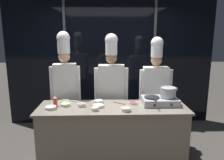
# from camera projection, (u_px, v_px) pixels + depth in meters

# --- Properties ---
(ground_plane) EXTENTS (24.00, 24.00, 0.00)m
(ground_plane) POSITION_uv_depth(u_px,v_px,m) (113.00, 160.00, 3.43)
(ground_plane) COLOR #47423D
(window_wall_back) EXTENTS (4.38, 0.09, 2.70)m
(window_wall_back) POSITION_uv_depth(u_px,v_px,m) (110.00, 62.00, 4.66)
(window_wall_back) COLOR black
(window_wall_back) RESTS_ON ground_plane
(demo_counter) EXTENTS (2.21, 0.69, 0.89)m
(demo_counter) POSITION_uv_depth(u_px,v_px,m) (113.00, 134.00, 3.33)
(demo_counter) COLOR gray
(demo_counter) RESTS_ON ground_plane
(portable_stove) EXTENTS (0.53, 0.39, 0.12)m
(portable_stove) POSITION_uv_depth(u_px,v_px,m) (160.00, 101.00, 3.33)
(portable_stove) COLOR #B2B5BA
(portable_stove) RESTS_ON demo_counter
(frying_pan) EXTENTS (0.23, 0.40, 0.04)m
(frying_pan) POSITION_uv_depth(u_px,v_px,m) (152.00, 96.00, 3.31)
(frying_pan) COLOR #232326
(frying_pan) RESTS_ON portable_stove
(stock_pot) EXTENTS (0.26, 0.23, 0.15)m
(stock_pot) POSITION_uv_depth(u_px,v_px,m) (168.00, 92.00, 3.31)
(stock_pot) COLOR #B7BABF
(stock_pot) RESTS_ON portable_stove
(squeeze_bottle_chili) EXTENTS (0.06, 0.06, 0.16)m
(squeeze_bottle_chili) POSITION_uv_depth(u_px,v_px,m) (55.00, 101.00, 3.23)
(squeeze_bottle_chili) COLOR red
(squeeze_bottle_chili) RESTS_ON demo_counter
(prep_bowl_garlic) EXTENTS (0.13, 0.13, 0.05)m
(prep_bowl_garlic) POSITION_uv_depth(u_px,v_px,m) (99.00, 101.00, 3.39)
(prep_bowl_garlic) COLOR white
(prep_bowl_garlic) RESTS_ON demo_counter
(prep_bowl_bean_sprouts) EXTENTS (0.16, 0.16, 0.04)m
(prep_bowl_bean_sprouts) POSITION_uv_depth(u_px,v_px,m) (99.00, 106.00, 3.21)
(prep_bowl_bean_sprouts) COLOR white
(prep_bowl_bean_sprouts) RESTS_ON demo_counter
(prep_bowl_chili_flakes) EXTENTS (0.13, 0.13, 0.04)m
(prep_bowl_chili_flakes) POSITION_uv_depth(u_px,v_px,m) (133.00, 103.00, 3.35)
(prep_bowl_chili_flakes) COLOR white
(prep_bowl_chili_flakes) RESTS_ON demo_counter
(prep_bowl_ginger) EXTENTS (0.15, 0.15, 0.04)m
(prep_bowl_ginger) POSITION_uv_depth(u_px,v_px,m) (65.00, 104.00, 3.26)
(prep_bowl_ginger) COLOR white
(prep_bowl_ginger) RESTS_ON demo_counter
(prep_bowl_chicken) EXTENTS (0.11, 0.11, 0.05)m
(prep_bowl_chicken) POSITION_uv_depth(u_px,v_px,m) (95.00, 109.00, 3.06)
(prep_bowl_chicken) COLOR white
(prep_bowl_chicken) RESTS_ON demo_counter
(prep_bowl_shrimp) EXTENTS (0.14, 0.14, 0.05)m
(prep_bowl_shrimp) POSITION_uv_depth(u_px,v_px,m) (126.00, 109.00, 3.03)
(prep_bowl_shrimp) COLOR white
(prep_bowl_shrimp) RESTS_ON demo_counter
(prep_bowl_mushrooms) EXTENTS (0.12, 0.12, 0.05)m
(prep_bowl_mushrooms) POSITION_uv_depth(u_px,v_px,m) (81.00, 105.00, 3.23)
(prep_bowl_mushrooms) COLOR white
(prep_bowl_mushrooms) RESTS_ON demo_counter
(prep_bowl_onion) EXTENTS (0.16, 0.16, 0.04)m
(prep_bowl_onion) POSITION_uv_depth(u_px,v_px,m) (51.00, 107.00, 3.13)
(prep_bowl_onion) COLOR white
(prep_bowl_onion) RESTS_ON demo_counter
(prep_bowl_scallions) EXTENTS (0.15, 0.15, 0.04)m
(prep_bowl_scallions) POSITION_uv_depth(u_px,v_px,m) (65.00, 101.00, 3.42)
(prep_bowl_scallions) COLOR white
(prep_bowl_scallions) RESTS_ON demo_counter
(serving_spoon_slotted) EXTENTS (0.19, 0.13, 0.02)m
(serving_spoon_slotted) POSITION_uv_depth(u_px,v_px,m) (121.00, 103.00, 3.37)
(serving_spoon_slotted) COLOR olive
(serving_spoon_slotted) RESTS_ON demo_counter
(serving_spoon_solid) EXTENTS (0.22, 0.15, 0.02)m
(serving_spoon_solid) POSITION_uv_depth(u_px,v_px,m) (80.00, 102.00, 3.41)
(serving_spoon_solid) COLOR #B2B5BA
(serving_spoon_solid) RESTS_ON demo_counter
(chef_head) EXTENTS (0.51, 0.24, 1.99)m
(chef_head) POSITION_uv_depth(u_px,v_px,m) (65.00, 80.00, 3.70)
(chef_head) COLOR #232326
(chef_head) RESTS_ON ground_plane
(chef_sous) EXTENTS (0.58, 0.25, 1.95)m
(chef_sous) POSITION_uv_depth(u_px,v_px,m) (111.00, 83.00, 3.76)
(chef_sous) COLOR #232326
(chef_sous) RESTS_ON ground_plane
(chef_line) EXTENTS (0.56, 0.24, 1.90)m
(chef_line) POSITION_uv_depth(u_px,v_px,m) (155.00, 84.00, 3.75)
(chef_line) COLOR #2D3856
(chef_line) RESTS_ON ground_plane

